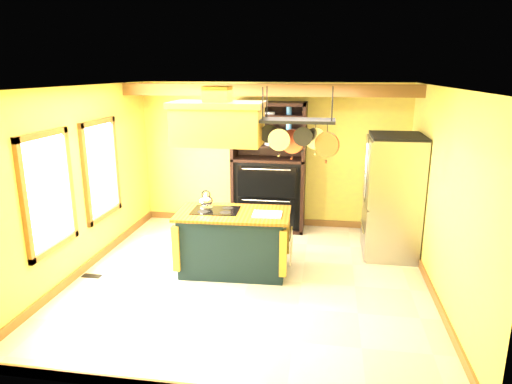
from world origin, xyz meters
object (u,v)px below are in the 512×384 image
(pot_rack, at_px, (299,130))
(refrigerator, at_px, (392,199))
(hutch, at_px, (269,181))
(range_hood, at_px, (218,121))
(kitchen_island, at_px, (234,241))

(pot_rack, height_order, refrigerator, pot_rack)
(hutch, bearing_deg, range_hood, -102.74)
(pot_rack, relative_size, refrigerator, 0.57)
(pot_rack, height_order, hutch, pot_rack)
(hutch, bearing_deg, refrigerator, -24.29)
(kitchen_island, bearing_deg, refrigerator, 21.94)
(refrigerator, bearing_deg, hutch, 155.71)
(range_hood, height_order, refrigerator, range_hood)
(kitchen_island, height_order, range_hood, range_hood)
(pot_rack, xyz_separation_m, hutch, (-0.66, 2.01, -1.22))
(kitchen_island, bearing_deg, range_hood, 177.89)
(refrigerator, bearing_deg, kitchen_island, -155.73)
(kitchen_island, xyz_separation_m, hutch, (0.26, 2.01, 0.44))
(kitchen_island, xyz_separation_m, range_hood, (-0.20, -0.00, 1.76))
(kitchen_island, relative_size, refrigerator, 0.87)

